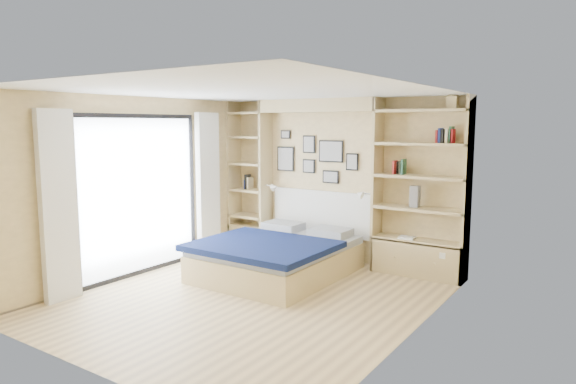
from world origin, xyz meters
The scene contains 8 objects.
ground centered at (0.00, 0.00, 0.00)m, with size 4.50×4.50×0.00m, color #E2C287.
room_shell centered at (-0.39, 1.52, 1.08)m, with size 4.50×4.50×4.50m.
bed centered at (-0.31, 1.02, 0.28)m, with size 1.79×2.33×1.07m.
photo_gallery centered at (-0.45, 2.22, 1.60)m, with size 1.48×0.02×0.82m.
reading_lamps centered at (-0.30, 2.00, 1.10)m, with size 1.92×0.12×0.15m.
shelf_decor centered at (1.10, 2.07, 1.69)m, with size 3.55×0.23×2.03m.
deck centered at (-3.60, 0.00, 0.00)m, with size 3.20×4.00×0.05m, color #776A57.
deck_chair centered at (-3.12, 0.93, 0.41)m, with size 0.81×0.99×0.87m.
Camera 1 is at (3.73, -4.78, 2.12)m, focal length 32.00 mm.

